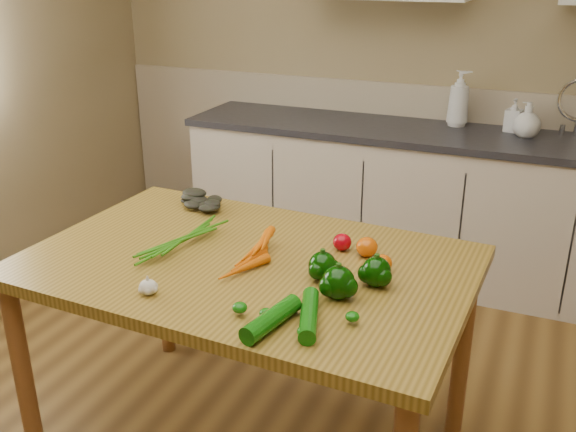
% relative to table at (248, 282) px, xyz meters
% --- Properties ---
extents(room, '(4.04, 5.04, 2.64)m').
position_rel_table_xyz_m(room, '(0.06, -0.21, 0.51)').
color(room, brown).
rests_on(room, ground).
extents(counter_run, '(2.84, 0.64, 1.14)m').
position_rel_table_xyz_m(counter_run, '(0.27, 1.81, -0.28)').
color(counter_run, '#BFB09F').
rests_on(counter_run, ground).
extents(table, '(1.59, 1.06, 0.83)m').
position_rel_table_xyz_m(table, '(0.00, 0.00, 0.00)').
color(table, olive).
rests_on(table, ground).
extents(soap_bottle_a, '(0.13, 0.13, 0.32)m').
position_rel_table_xyz_m(soap_bottle_a, '(0.39, 1.97, 0.32)').
color(soap_bottle_a, silver).
rests_on(soap_bottle_a, counter_run).
extents(soap_bottle_b, '(0.10, 0.10, 0.19)m').
position_rel_table_xyz_m(soap_bottle_b, '(0.71, 1.96, 0.26)').
color(soap_bottle_b, silver).
rests_on(soap_bottle_b, counter_run).
extents(soap_bottle_c, '(0.17, 0.17, 0.19)m').
position_rel_table_xyz_m(soap_bottle_c, '(0.79, 1.86, 0.26)').
color(soap_bottle_c, silver).
rests_on(soap_bottle_c, counter_run).
extents(carrot_bunch, '(0.30, 0.23, 0.08)m').
position_rel_table_xyz_m(carrot_bunch, '(-0.06, 0.00, 0.13)').
color(carrot_bunch, '#D55C05').
rests_on(carrot_bunch, table).
extents(leafy_greens, '(0.22, 0.20, 0.11)m').
position_rel_table_xyz_m(leafy_greens, '(-0.40, 0.36, 0.15)').
color(leafy_greens, black).
rests_on(leafy_greens, table).
extents(garlic_bulb, '(0.06, 0.06, 0.05)m').
position_rel_table_xyz_m(garlic_bulb, '(-0.17, -0.35, 0.12)').
color(garlic_bulb, beige).
rests_on(garlic_bulb, table).
extents(pepper_a, '(0.09, 0.09, 0.09)m').
position_rel_table_xyz_m(pepper_a, '(0.29, -0.04, 0.14)').
color(pepper_a, black).
rests_on(pepper_a, table).
extents(pepper_b, '(0.10, 0.10, 0.10)m').
position_rel_table_xyz_m(pepper_b, '(0.47, -0.01, 0.14)').
color(pepper_b, black).
rests_on(pepper_b, table).
extents(pepper_c, '(0.10, 0.10, 0.10)m').
position_rel_table_xyz_m(pepper_c, '(0.38, -0.14, 0.14)').
color(pepper_c, black).
rests_on(pepper_c, table).
extents(tomato_a, '(0.07, 0.07, 0.06)m').
position_rel_table_xyz_m(tomato_a, '(0.28, 0.21, 0.12)').
color(tomato_a, '#98020D').
rests_on(tomato_a, table).
extents(tomato_b, '(0.08, 0.08, 0.07)m').
position_rel_table_xyz_m(tomato_b, '(0.38, 0.19, 0.13)').
color(tomato_b, '#CD4F05').
rests_on(tomato_b, table).
extents(tomato_c, '(0.06, 0.06, 0.06)m').
position_rel_table_xyz_m(tomato_c, '(0.46, 0.10, 0.12)').
color(tomato_c, '#CD4F05').
rests_on(tomato_c, table).
extents(zucchini_a, '(0.13, 0.25, 0.05)m').
position_rel_table_xyz_m(zucchini_a, '(0.35, -0.31, 0.12)').
color(zucchini_a, '#0A4D08').
rests_on(zucchini_a, table).
extents(zucchini_b, '(0.10, 0.24, 0.06)m').
position_rel_table_xyz_m(zucchini_b, '(0.27, -0.38, 0.12)').
color(zucchini_b, '#0A4D08').
rests_on(zucchini_b, table).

